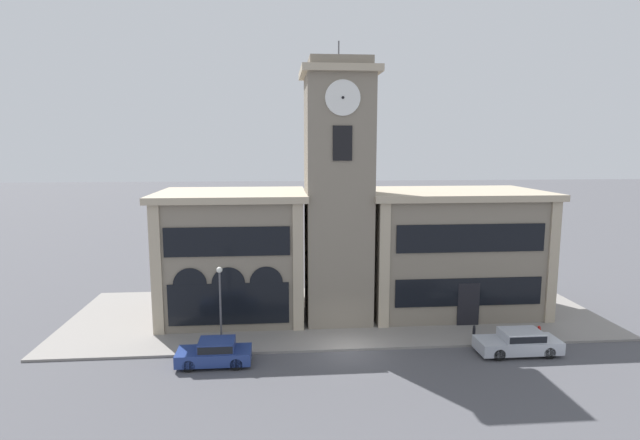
% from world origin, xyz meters
% --- Properties ---
extents(ground_plane, '(300.00, 300.00, 0.00)m').
position_xyz_m(ground_plane, '(0.00, 0.00, 0.00)').
color(ground_plane, '#4C4C51').
extents(sidewalk_kerb, '(37.73, 13.22, 0.15)m').
position_xyz_m(sidewalk_kerb, '(0.00, 6.61, 0.07)').
color(sidewalk_kerb, gray).
rests_on(sidewalk_kerb, ground_plane).
extents(clock_tower, '(5.10, 5.10, 19.10)m').
position_xyz_m(clock_tower, '(0.00, 5.62, 8.99)').
color(clock_tower, gray).
rests_on(clock_tower, ground_plane).
extents(town_hall_left_wing, '(10.46, 8.50, 9.06)m').
position_xyz_m(town_hall_left_wing, '(-7.38, 7.28, 4.56)').
color(town_hall_left_wing, gray).
rests_on(town_hall_left_wing, ground_plane).
extents(town_hall_right_wing, '(13.07, 8.50, 9.02)m').
position_xyz_m(town_hall_right_wing, '(8.68, 7.29, 4.54)').
color(town_hall_right_wing, gray).
rests_on(town_hall_right_wing, ground_plane).
extents(parked_car_near, '(4.15, 1.82, 1.45)m').
position_xyz_m(parked_car_near, '(-7.75, -1.20, 0.75)').
color(parked_car_near, navy).
rests_on(parked_car_near, ground_plane).
extents(parked_car_mid, '(4.86, 1.90, 1.43)m').
position_xyz_m(parked_car_mid, '(10.03, -1.20, 0.75)').
color(parked_car_mid, '#B2B7C1').
rests_on(parked_car_mid, ground_plane).
extents(street_lamp, '(0.36, 0.36, 5.10)m').
position_xyz_m(street_lamp, '(-7.58, 0.51, 3.56)').
color(street_lamp, '#4C4C51').
rests_on(street_lamp, sidewalk_kerb).
extents(bollard, '(0.18, 0.18, 1.06)m').
position_xyz_m(bollard, '(7.95, 0.47, 0.67)').
color(bollard, black).
rests_on(bollard, sidewalk_kerb).
extents(fire_hydrant, '(0.22, 0.22, 0.87)m').
position_xyz_m(fire_hydrant, '(12.21, 0.52, 0.57)').
color(fire_hydrant, red).
rests_on(fire_hydrant, sidewalk_kerb).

